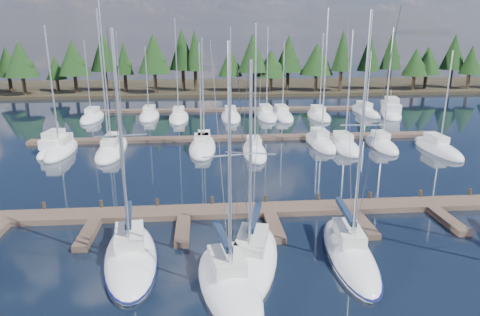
{
  "coord_description": "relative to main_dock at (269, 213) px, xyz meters",
  "views": [
    {
      "loc": [
        -4.46,
        -10.4,
        12.53
      ],
      "look_at": [
        -1.67,
        22.0,
        2.96
      ],
      "focal_mm": 32.0,
      "sensor_mm": 36.0,
      "label": 1
    }
  ],
  "objects": [
    {
      "name": "ground",
      "position": [
        0.0,
        12.64,
        -0.2
      ],
      "size": [
        260.0,
        260.0,
        0.0
      ],
      "primitive_type": "plane",
      "color": "black",
      "rests_on": "ground"
    },
    {
      "name": "front_sailboat_1",
      "position": [
        -8.81,
        -5.55,
        0.07
      ],
      "size": [
        4.31,
        9.49,
        13.56
      ],
      "color": "silver",
      "rests_on": "ground"
    },
    {
      "name": "back_docks",
      "position": [
        0.0,
        32.23,
        -0.0
      ],
      "size": [
        50.0,
        21.8,
        0.4
      ],
      "color": "brown",
      "rests_on": "ground"
    },
    {
      "name": "motor_yacht_right",
      "position": [
        24.69,
        36.2,
        0.32
      ],
      "size": [
        5.55,
        10.02,
        4.77
      ],
      "color": "silver",
      "rests_on": "ground"
    },
    {
      "name": "tree_line",
      "position": [
        -3.55,
        62.81,
        7.38
      ],
      "size": [
        185.99,
        11.7,
        13.14
      ],
      "color": "black",
      "rests_on": "far_shore"
    },
    {
      "name": "front_sailboat_2",
      "position": [
        -2.03,
        -6.58,
        0.07
      ],
      "size": [
        5.04,
        9.69,
        12.1
      ],
      "color": "silver",
      "rests_on": "ground"
    },
    {
      "name": "front_sailboat_4",
      "position": [
        3.75,
        -6.22,
        0.09
      ],
      "size": [
        3.33,
        9.53,
        14.39
      ],
      "color": "silver",
      "rests_on": "ground"
    },
    {
      "name": "front_sailboat_3",
      "position": [
        -3.41,
        -8.68,
        0.08
      ],
      "size": [
        4.13,
        8.2,
        13.0
      ],
      "color": "silver",
      "rests_on": "ground"
    },
    {
      "name": "back_sailboat_rows",
      "position": [
        0.51,
        27.27,
        0.06
      ],
      "size": [
        45.57,
        33.13,
        16.69
      ],
      "color": "silver",
      "rests_on": "ground"
    },
    {
      "name": "main_dock",
      "position": [
        0.0,
        0.0,
        0.0
      ],
      "size": [
        44.0,
        6.13,
        0.9
      ],
      "color": "brown",
      "rests_on": "ground"
    },
    {
      "name": "motor_yacht_left",
      "position": [
        -20.64,
        19.17,
        0.23
      ],
      "size": [
        3.65,
        8.01,
        3.85
      ],
      "color": "silver",
      "rests_on": "ground"
    },
    {
      "name": "far_shore",
      "position": [
        0.0,
        72.64,
        0.1
      ],
      "size": [
        220.0,
        30.0,
        0.6
      ],
      "primitive_type": "cube",
      "color": "#2C2518",
      "rests_on": "ground"
    }
  ]
}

